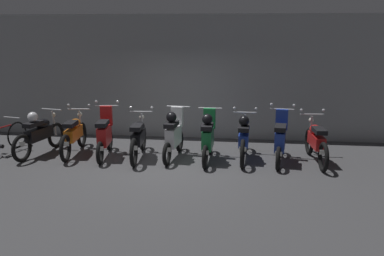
# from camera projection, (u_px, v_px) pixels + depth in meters

# --- Properties ---
(ground_plane) EXTENTS (80.00, 80.00, 0.00)m
(ground_plane) POSITION_uv_depth(u_px,v_px,m) (169.00, 167.00, 9.36)
(ground_plane) COLOR #424244
(back_wall) EXTENTS (16.00, 0.30, 3.39)m
(back_wall) POSITION_uv_depth(u_px,v_px,m) (185.00, 77.00, 11.66)
(back_wall) COLOR gray
(back_wall) RESTS_ON ground
(motorbike_slot_0) EXTENTS (0.61, 1.93, 1.08)m
(motorbike_slot_0) POSITION_uv_depth(u_px,v_px,m) (39.00, 133.00, 10.18)
(motorbike_slot_0) COLOR black
(motorbike_slot_0) RESTS_ON ground
(motorbike_slot_1) EXTENTS (0.59, 1.95, 1.15)m
(motorbike_slot_1) POSITION_uv_depth(u_px,v_px,m) (74.00, 134.00, 10.22)
(motorbike_slot_1) COLOR black
(motorbike_slot_1) RESTS_ON ground
(motorbike_slot_2) EXTENTS (0.59, 1.68, 1.29)m
(motorbike_slot_2) POSITION_uv_depth(u_px,v_px,m) (105.00, 135.00, 9.99)
(motorbike_slot_2) COLOR black
(motorbike_slot_2) RESTS_ON ground
(motorbike_slot_3) EXTENTS (0.59, 1.95, 1.15)m
(motorbike_slot_3) POSITION_uv_depth(u_px,v_px,m) (139.00, 138.00, 9.90)
(motorbike_slot_3) COLOR black
(motorbike_slot_3) RESTS_ON ground
(motorbike_slot_4) EXTENTS (0.56, 1.68, 1.18)m
(motorbike_slot_4) POSITION_uv_depth(u_px,v_px,m) (174.00, 135.00, 9.88)
(motorbike_slot_4) COLOR black
(motorbike_slot_4) RESTS_ON ground
(motorbike_slot_5) EXTENTS (0.56, 1.68, 1.18)m
(motorbike_slot_5) POSITION_uv_depth(u_px,v_px,m) (208.00, 137.00, 9.66)
(motorbike_slot_5) COLOR black
(motorbike_slot_5) RESTS_ON ground
(motorbike_slot_6) EXTENTS (0.59, 1.95, 1.15)m
(motorbike_slot_6) POSITION_uv_depth(u_px,v_px,m) (244.00, 137.00, 9.78)
(motorbike_slot_6) COLOR black
(motorbike_slot_6) RESTS_ON ground
(motorbike_slot_7) EXTENTS (0.59, 1.68, 1.29)m
(motorbike_slot_7) POSITION_uv_depth(u_px,v_px,m) (280.00, 140.00, 9.58)
(motorbike_slot_7) COLOR black
(motorbike_slot_7) RESTS_ON ground
(motorbike_slot_8) EXTENTS (0.59, 1.95, 1.15)m
(motorbike_slot_8) POSITION_uv_depth(u_px,v_px,m) (316.00, 141.00, 9.57)
(motorbike_slot_8) COLOR black
(motorbike_slot_8) RESTS_ON ground
(bicycle) EXTENTS (0.55, 1.69, 0.89)m
(bicycle) POSITION_uv_depth(u_px,v_px,m) (2.00, 139.00, 10.30)
(bicycle) COLOR black
(bicycle) RESTS_ON ground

